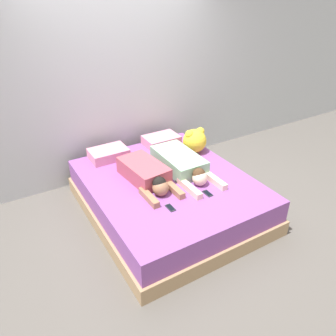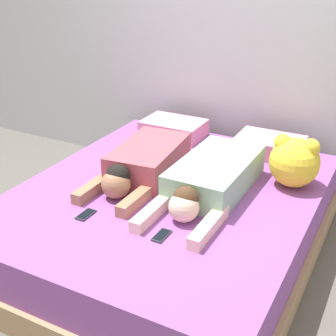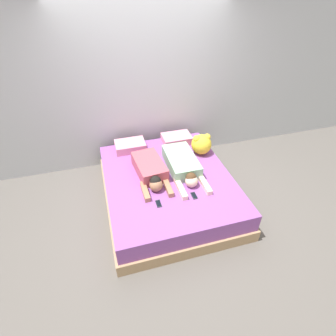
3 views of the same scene
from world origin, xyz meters
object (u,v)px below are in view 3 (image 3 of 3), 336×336
object	(u,v)px
person_left	(151,170)
cell_phone_right	(194,196)
pillow_head_right	(177,139)
cell_phone_left	(159,204)
person_right	(183,165)
pillow_head_left	(130,146)
bed	(168,188)
plush_toy	(201,144)

from	to	relation	value
person_left	cell_phone_right	distance (m)	0.72
person_left	pillow_head_right	bearing A→B (deg)	50.69
person_left	cell_phone_left	distance (m)	0.58
pillow_head_right	person_left	size ratio (longest dim) A/B	0.51
person_left	person_right	xyz separation A→B (m)	(0.48, 0.00, -0.00)
pillow_head_left	person_right	distance (m)	0.99
cell_phone_left	person_right	bearing A→B (deg)	48.24
person_left	cell_phone_left	size ratio (longest dim) A/B	7.24
bed	pillow_head_right	size ratio (longest dim) A/B	4.48
person_right	pillow_head_right	bearing A→B (deg)	79.10
cell_phone_left	pillow_head_right	bearing A→B (deg)	63.70
person_right	plush_toy	bearing A→B (deg)	39.43
person_left	cell_phone_left	world-z (taller)	person_left
pillow_head_right	cell_phone_right	xyz separation A→B (m)	(-0.18, -1.32, -0.06)
person_left	cell_phone_right	xyz separation A→B (m)	(0.44, -0.56, -0.09)
person_right	plush_toy	size ratio (longest dim) A/B	3.22
cell_phone_left	person_left	bearing A→B (deg)	86.47
person_right	cell_phone_right	distance (m)	0.57
pillow_head_left	plush_toy	bearing A→B (deg)	-21.33
pillow_head_left	pillow_head_right	distance (m)	0.79
bed	plush_toy	size ratio (longest dim) A/B	6.45
pillow_head_left	person_left	xyz separation A→B (m)	(0.16, -0.76, 0.03)
plush_toy	person_right	bearing A→B (deg)	-140.57
pillow_head_right	person_right	xyz separation A→B (m)	(-0.15, -0.76, 0.03)
cell_phone_right	plush_toy	xyz separation A→B (m)	(0.45, 0.90, 0.16)
pillow_head_left	pillow_head_right	world-z (taller)	same
pillow_head_left	plush_toy	xyz separation A→B (m)	(1.06, -0.41, 0.10)
pillow_head_left	person_right	size ratio (longest dim) A/B	0.45
pillow_head_right	person_right	size ratio (longest dim) A/B	0.45
bed	cell_phone_right	world-z (taller)	cell_phone_right
cell_phone_right	plush_toy	bearing A→B (deg)	63.49
pillow_head_right	bed	bearing A→B (deg)	-115.05
pillow_head_right	cell_phone_left	world-z (taller)	pillow_head_right
bed	plush_toy	xyz separation A→B (m)	(0.67, 0.43, 0.39)
cell_phone_right	cell_phone_left	bearing A→B (deg)	-178.44
person_left	person_right	distance (m)	0.48
bed	plush_toy	world-z (taller)	plush_toy
pillow_head_left	person_right	bearing A→B (deg)	-49.83
cell_phone_right	bed	bearing A→B (deg)	114.17
bed	pillow_head_right	bearing A→B (deg)	64.95
bed	cell_phone_right	distance (m)	0.57
bed	person_left	size ratio (longest dim) A/B	2.30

